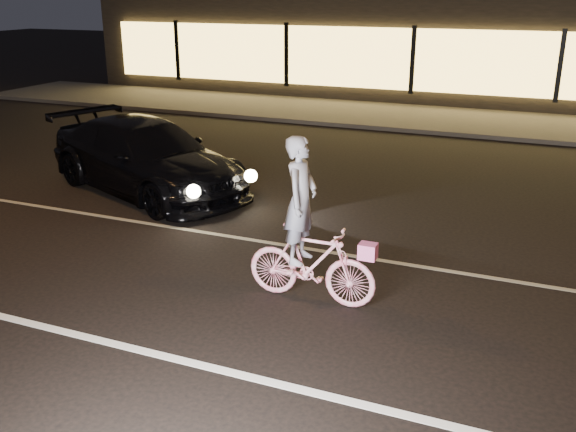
% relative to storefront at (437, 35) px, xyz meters
% --- Properties ---
extents(ground, '(90.00, 90.00, 0.00)m').
position_rel_storefront_xyz_m(ground, '(0.00, -18.97, -2.15)').
color(ground, black).
rests_on(ground, ground).
extents(lane_stripe_near, '(60.00, 0.12, 0.01)m').
position_rel_storefront_xyz_m(lane_stripe_near, '(0.00, -20.47, -2.14)').
color(lane_stripe_near, silver).
rests_on(lane_stripe_near, ground).
extents(lane_stripe_far, '(60.00, 0.10, 0.01)m').
position_rel_storefront_xyz_m(lane_stripe_far, '(0.00, -16.97, -2.14)').
color(lane_stripe_far, gray).
rests_on(lane_stripe_far, ground).
extents(sidewalk, '(30.00, 4.00, 0.12)m').
position_rel_storefront_xyz_m(sidewalk, '(0.00, -5.97, -2.09)').
color(sidewalk, '#383533').
rests_on(sidewalk, ground).
extents(storefront, '(25.40, 8.42, 4.20)m').
position_rel_storefront_xyz_m(storefront, '(0.00, 0.00, 0.00)').
color(storefront, black).
rests_on(storefront, ground).
extents(cyclist, '(1.72, 0.59, 2.17)m').
position_rel_storefront_xyz_m(cyclist, '(1.86, -18.57, -1.38)').
color(cyclist, '#FF386D').
rests_on(cyclist, ground).
extents(sedan, '(5.25, 3.63, 1.41)m').
position_rel_storefront_xyz_m(sedan, '(-2.78, -15.37, -1.44)').
color(sedan, black).
rests_on(sedan, ground).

